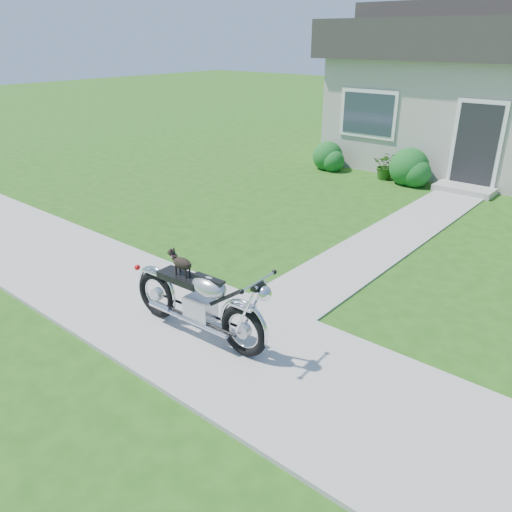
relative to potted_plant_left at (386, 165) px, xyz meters
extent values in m
plane|color=#235114|center=(3.60, -8.55, -0.38)|extent=(80.00, 80.00, 0.00)
cube|color=#9E9B93|center=(3.60, -8.55, -0.36)|extent=(24.00, 2.20, 0.04)
cube|color=#9E9B93|center=(2.10, -3.55, -0.36)|extent=(1.20, 8.00, 0.03)
cube|color=black|center=(2.10, 0.42, 0.67)|extent=(1.00, 0.06, 2.10)
cube|color=#9E9B93|center=(2.10, 0.07, -0.30)|extent=(1.40, 0.70, 0.16)
cube|color=#2D3847|center=(-0.90, 0.42, 1.22)|extent=(1.70, 0.05, 1.30)
sphere|color=#16561D|center=(0.66, -0.05, 0.05)|extent=(1.02, 1.02, 1.02)
sphere|color=#16561D|center=(-1.83, -0.05, -0.01)|extent=(0.86, 0.86, 0.86)
imported|color=#234D14|center=(0.00, 0.00, 0.00)|extent=(0.86, 0.82, 0.76)
torus|color=black|center=(2.47, -8.67, 0.00)|extent=(0.67, 0.14, 0.67)
torus|color=black|center=(0.98, -8.74, 0.00)|extent=(0.67, 0.14, 0.67)
cube|color=#B6B6BA|center=(1.77, -8.71, 0.05)|extent=(0.41, 0.26, 0.30)
ellipsoid|color=#B6B6BA|center=(1.94, -8.70, 0.42)|extent=(0.52, 0.31, 0.26)
cube|color=black|center=(1.47, -8.72, 0.40)|extent=(0.66, 0.29, 0.09)
cube|color=silver|center=(2.47, -8.67, 0.34)|extent=(0.31, 0.15, 0.03)
cube|color=silver|center=(0.98, -8.74, 0.34)|extent=(0.31, 0.15, 0.03)
cylinder|color=silver|center=(2.69, -8.66, 0.72)|extent=(0.06, 0.60, 0.03)
sphere|color=silver|center=(2.77, -8.66, 0.60)|extent=(0.18, 0.18, 0.17)
cylinder|color=silver|center=(1.78, -8.84, -0.08)|extent=(1.10, 0.11, 0.06)
ellipsoid|color=black|center=(1.50, -8.72, 0.60)|extent=(0.30, 0.15, 0.15)
sphere|color=black|center=(1.32, -8.73, 0.71)|extent=(0.10, 0.10, 0.09)
cylinder|color=black|center=(1.42, -8.69, 0.50)|extent=(0.03, 0.03, 0.12)
cylinder|color=black|center=(1.42, -8.76, 0.50)|extent=(0.03, 0.03, 0.12)
cylinder|color=black|center=(1.59, -8.68, 0.50)|extent=(0.03, 0.03, 0.12)
cylinder|color=black|center=(1.59, -8.75, 0.50)|extent=(0.03, 0.03, 0.12)
torus|color=#C8358B|center=(1.37, -8.73, 0.66)|extent=(0.05, 0.08, 0.08)
camera|label=1|loc=(5.82, -12.45, 3.20)|focal=35.00mm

